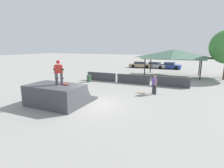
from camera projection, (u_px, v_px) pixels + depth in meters
ground_plane at (94, 105)px, 12.98m from camera, size 160.00×160.00×0.00m
quarter_pipe_ramp at (58, 95)px, 12.94m from camera, size 4.03×3.91×1.53m
skater_on_deck at (59, 71)px, 12.41m from camera, size 0.75×0.45×1.77m
skateboard_on_deck at (65, 84)px, 12.55m from camera, size 0.80×0.33×0.09m
bystander_walking at (154, 84)px, 15.68m from camera, size 0.49×0.63×1.72m
skateboard_on_ground at (142, 93)px, 16.15m from camera, size 0.79×0.25×0.09m
barrier_fence at (133, 79)px, 20.27m from camera, size 12.22×0.12×1.05m
pavilion_shelter at (173, 54)px, 25.15m from camera, size 8.53×4.73×3.83m
trash_bin at (89, 78)px, 21.28m from camera, size 0.52×0.52×0.85m
parked_car_tan at (140, 65)px, 35.75m from camera, size 4.65×2.05×1.27m
parked_car_silver at (155, 65)px, 34.92m from camera, size 4.58×2.36×1.27m
parked_car_blue at (170, 66)px, 33.76m from camera, size 4.18×2.04×1.27m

